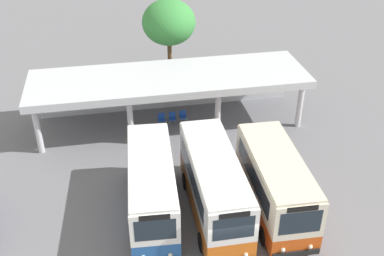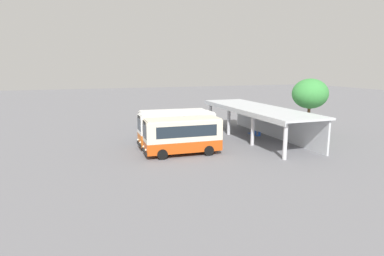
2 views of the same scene
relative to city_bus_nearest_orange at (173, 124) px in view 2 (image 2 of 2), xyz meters
The scene contains 10 objects.
ground_plane 4.75m from the city_bus_nearest_orange, 47.10° to the right, with size 180.00×180.00×0.00m, color slate.
city_bus_nearest_orange is the anchor object (origin of this frame).
city_bus_second_in_row 2.99m from the city_bus_nearest_orange, ahead, with size 2.33×7.45×3.36m.
city_bus_middle_cream 5.95m from the city_bus_nearest_orange, ahead, with size 2.54×6.90×3.26m.
parked_car_flank 9.13m from the city_bus_nearest_orange, behind, with size 3.40×4.91×1.62m.
terminal_canopy 9.67m from the city_bus_nearest_orange, 76.92° to the left, with size 17.47×5.08×3.40m.
waiting_chair_end_by_column 8.71m from the city_bus_nearest_orange, 79.59° to the left, with size 0.46×0.46×0.86m.
waiting_chair_second_from_end 8.88m from the city_bus_nearest_orange, 75.05° to the left, with size 0.46×0.46×0.86m.
waiting_chair_middle_seat 9.17m from the city_bus_nearest_orange, 70.85° to the left, with size 0.46×0.46×0.86m.
roadside_tree_behind_canopy 15.46m from the city_bus_nearest_orange, 78.29° to the left, with size 3.89×3.89×6.42m.
Camera 2 is at (29.77, -6.25, 7.74)m, focal length 30.61 mm.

